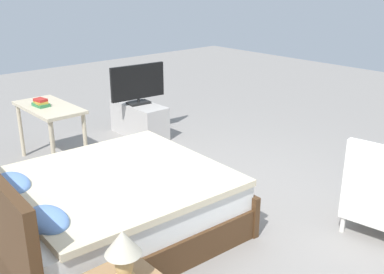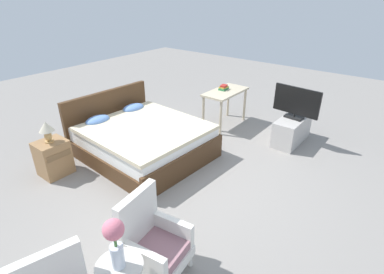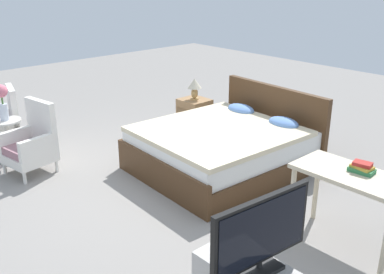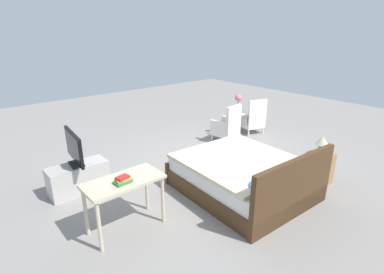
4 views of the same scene
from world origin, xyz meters
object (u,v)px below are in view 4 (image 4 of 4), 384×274
at_px(flower_vase, 238,102).
at_px(nightstand, 318,168).
at_px(armchair_by_window_left, 253,119).
at_px(tv_stand, 78,178).
at_px(vanity_desk, 124,187).
at_px(tv_flatscreen, 74,148).
at_px(book_stack, 123,180).
at_px(bed, 244,176).
at_px(side_table, 237,121).
at_px(armchair_by_window_right, 227,126).
at_px(table_lamp, 322,143).

bearing_deg(flower_vase, nightstand, 72.62).
distance_m(armchair_by_window_left, tv_stand, 4.66).
height_order(tv_stand, vanity_desk, vanity_desk).
bearing_deg(tv_flatscreen, book_stack, 92.83).
relative_size(flower_vase, tv_flatscreen, 0.56).
height_order(bed, flower_vase, flower_vase).
height_order(bed, book_stack, bed).
bearing_deg(armchair_by_window_left, side_table, -13.47).
relative_size(bed, armchair_by_window_right, 2.32).
bearing_deg(table_lamp, flower_vase, -107.38).
xyz_separation_m(armchair_by_window_right, flower_vase, (-0.49, -0.12, 0.52)).
distance_m(armchair_by_window_left, armchair_by_window_right, 0.98).
bearing_deg(book_stack, vanity_desk, -119.27).
bearing_deg(book_stack, armchair_by_window_left, -161.47).
height_order(bed, side_table, bed).
relative_size(side_table, vanity_desk, 0.58).
bearing_deg(side_table, table_lamp, 72.62).
xyz_separation_m(armchair_by_window_right, table_lamp, (0.33, 2.51, 0.40)).
height_order(side_table, tv_flatscreen, tv_flatscreen).
relative_size(tv_stand, book_stack, 4.18).
relative_size(armchair_by_window_left, armchair_by_window_right, 1.00).
relative_size(tv_stand, vanity_desk, 0.92).
distance_m(armchair_by_window_right, tv_flatscreen, 3.71).
relative_size(armchair_by_window_right, tv_flatscreen, 1.07).
bearing_deg(armchair_by_window_left, flower_vase, -13.47).
bearing_deg(table_lamp, side_table, -107.38).
bearing_deg(side_table, vanity_desk, 21.23).
distance_m(bed, tv_stand, 2.79).
relative_size(table_lamp, book_stack, 1.44).
bearing_deg(vanity_desk, armchair_by_window_left, -162.18).
bearing_deg(side_table, nightstand, 72.62).
xyz_separation_m(bed, tv_flatscreen, (2.09, -1.85, 0.49)).
bearing_deg(side_table, tv_stand, 2.08).
xyz_separation_m(armchair_by_window_right, side_table, (-0.49, -0.12, 0.00)).
bearing_deg(bed, table_lamp, 153.57).
relative_size(armchair_by_window_right, book_stack, 4.00).
distance_m(nightstand, tv_stand, 4.17).
bearing_deg(armchair_by_window_left, tv_stand, 0.43).
relative_size(bed, tv_stand, 2.23).
bearing_deg(vanity_desk, tv_flatscreen, -85.30).
relative_size(bed, vanity_desk, 2.05).
bearing_deg(side_table, tv_flatscreen, 2.07).
relative_size(nightstand, tv_stand, 0.58).
bearing_deg(vanity_desk, bed, 167.89).
height_order(bed, tv_stand, bed).
height_order(flower_vase, book_stack, flower_vase).
height_order(armchair_by_window_right, vanity_desk, armchair_by_window_right).
height_order(table_lamp, tv_stand, table_lamp).
distance_m(tv_stand, vanity_desk, 1.48).
height_order(flower_vase, nightstand, flower_vase).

